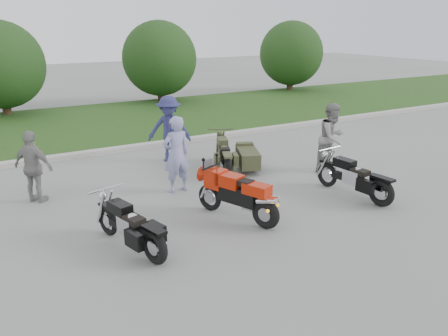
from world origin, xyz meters
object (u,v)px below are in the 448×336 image
person_denim (169,129)px  cruiser_left (132,229)px  person_grey (332,138)px  cruiser_sidecar (238,157)px  person_back (34,167)px  cruiser_right (356,180)px  person_stripe (176,155)px  sportbike_red (238,194)px

person_denim → cruiser_left: bearing=-88.6°
person_grey → person_denim: (-3.43, 2.97, 0.02)m
cruiser_sidecar → person_denim: (-1.26, 1.72, 0.56)m
cruiser_left → person_back: (-1.18, 3.19, 0.41)m
person_grey → person_denim: bearing=125.5°
cruiser_sidecar → person_back: (-5.06, 0.31, 0.43)m
person_denim → person_back: size_ratio=1.16×
person_denim → person_back: person_denim is taller
cruiser_right → person_denim: person_denim is taller
person_stripe → cruiser_left: bearing=46.9°
cruiser_right → cruiser_sidecar: (-1.38, 2.97, -0.04)m
cruiser_sidecar → person_grey: person_grey is taller
person_grey → person_back: bearing=154.3°
sportbike_red → person_grey: size_ratio=1.03×
person_stripe → person_grey: bearing=167.7°
sportbike_red → person_denim: 4.46m
person_stripe → person_denim: 2.49m
cruiser_right → person_stripe: bearing=139.0°
sportbike_red → cruiser_right: 3.01m
cruiser_left → person_stripe: bearing=35.4°
person_stripe → person_back: bearing=-21.6°
person_back → cruiser_left: bearing=157.1°
sportbike_red → cruiser_left: bearing=162.0°
cruiser_right → person_grey: bearing=58.5°
cruiser_right → person_stripe: person_stripe is taller
cruiser_right → person_grey: size_ratio=1.16×
cruiser_right → person_back: person_back is taller
person_stripe → person_denim: size_ratio=0.97×
person_back → person_grey: bearing=-145.4°
sportbike_red → cruiser_left: sportbike_red is taller
sportbike_red → cruiser_right: (3.00, -0.27, -0.14)m
cruiser_left → person_back: 3.43m
cruiser_right → person_back: size_ratio=1.31×
cruiser_right → cruiser_left: bearing=172.2°
cruiser_left → sportbike_red: bearing=-11.1°
cruiser_right → cruiser_sidecar: 3.27m
cruiser_left → person_back: bearing=94.7°
cruiser_sidecar → person_stripe: 2.22m
person_stripe → person_denim: person_denim is taller
person_grey → person_back: (-7.23, 1.56, -0.11)m
cruiser_left → cruiser_sidecar: bearing=21.0°
person_stripe → person_back: person_stripe is taller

